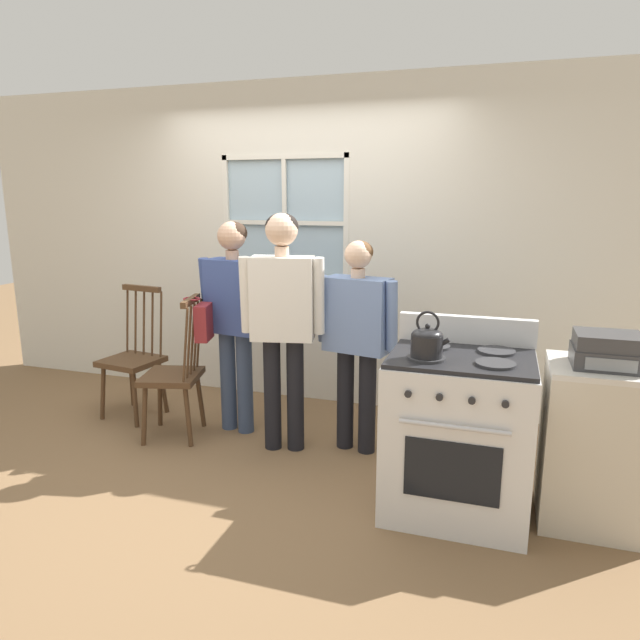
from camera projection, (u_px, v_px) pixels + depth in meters
name	position (u px, v px, depth m)	size (l,w,h in m)	color
ground_plane	(240.00, 465.00, 3.83)	(16.00, 16.00, 0.00)	brown
wall_back	(308.00, 248.00, 4.84)	(6.40, 0.16, 2.70)	silver
chair_by_window	(175.00, 376.00, 4.21)	(0.50, 0.51, 1.06)	#4C331E
chair_near_wall	(133.00, 360.00, 4.61)	(0.47, 0.46, 1.06)	#4C331E
person_elderly_left	(234.00, 307.00, 4.21)	(0.56, 0.27, 1.59)	#384766
person_teen_center	(283.00, 308.00, 3.88)	(0.59, 0.30, 1.66)	black
person_adult_right	(357.00, 328.00, 3.89)	(0.60, 0.29, 1.48)	black
stove	(458.00, 433.00, 3.19)	(0.78, 0.68, 1.08)	silver
kettle	(427.00, 341.00, 3.01)	(0.21, 0.17, 0.25)	black
potted_plant	(264.00, 278.00, 4.93)	(0.11, 0.11, 0.26)	#42474C
handbag	(203.00, 321.00, 4.10)	(0.22, 0.24, 0.31)	maroon
side_counter	(596.00, 445.00, 3.09)	(0.55, 0.50, 0.90)	beige
stereo	(607.00, 351.00, 2.96)	(0.34, 0.29, 0.18)	#38383A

